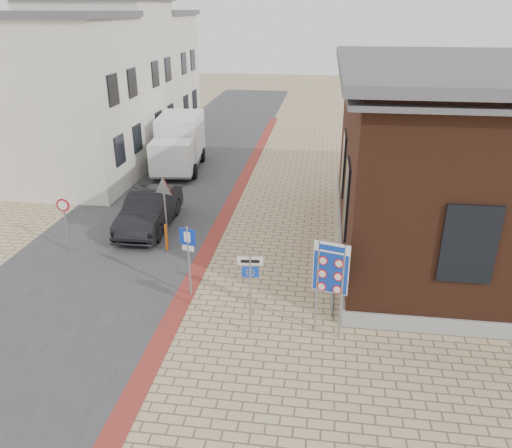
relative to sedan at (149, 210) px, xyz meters
The scene contains 15 objects.
ground 8.56m from the sedan, 55.48° to the right, with size 120.00×120.00×0.00m, color tan.
road_strip 8.05m from the sedan, 94.81° to the left, with size 7.00×60.00×0.02m, color #38383A.
curb_strip 4.18m from the sedan, 46.50° to the left, with size 0.60×40.00×0.02m, color maroon.
townhouse_near 8.62m from the sedan, 141.07° to the left, with size 7.40×6.40×8.30m.
townhouse_mid 13.15m from the sedan, 119.32° to the left, with size 7.40×6.40×9.10m.
townhouse_far 18.38m from the sedan, 109.96° to the left, with size 7.40×6.40×8.30m.
bike_rack 8.91m from the sedan, 32.80° to the right, with size 0.08×1.80×0.60m.
sedan is the anchor object (origin of this frame).
box_truck 8.31m from the sedan, 97.26° to the left, with size 2.80×5.76×2.91m.
border_sign 9.89m from the sedan, 41.66° to the right, with size 0.95×0.30×2.85m.
essen_sign 8.55m from the sedan, 52.26° to the right, with size 0.69×0.11×2.55m.
parking_sign 5.92m from the sedan, 58.90° to the right, with size 0.52×0.16×2.40m.
yield_sign 1.85m from the sedan, 44.77° to the right, with size 0.86×0.38×2.53m.
speed_sign 3.46m from the sedan, 132.38° to the right, with size 0.49×0.07×2.09m.
bollard 2.43m from the sedan, 56.67° to the right, with size 0.10×0.10×1.06m, color orange.
Camera 1 is at (2.12, -11.27, 8.42)m, focal length 35.00 mm.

